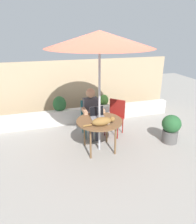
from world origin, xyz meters
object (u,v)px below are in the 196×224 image
object	(u,v)px
potted_plant_corner	(60,109)
patio_umbrella	(100,39)
person_seated	(91,111)
patio_table	(99,123)
chair_empty	(116,115)
potted_plant_by_chair	(104,105)
chair_occupied	(90,115)
laptop	(97,114)
cat	(103,121)
potted_plant_near_fence	(171,128)

from	to	relation	value
potted_plant_corner	patio_umbrella	bearing A→B (deg)	-69.16
potted_plant_corner	person_seated	bearing A→B (deg)	-58.26
patio_table	chair_empty	size ratio (longest dim) A/B	1.11
patio_table	potted_plant_corner	distance (m)	1.80
patio_table	potted_plant_by_chair	bearing A→B (deg)	68.83
patio_umbrella	person_seated	xyz separation A→B (m)	(-0.00, 0.64, -1.63)
chair_occupied	laptop	xyz separation A→B (m)	(0.01, -0.60, 0.26)
laptop	potted_plant_by_chair	distance (m)	1.86
chair_occupied	potted_plant_corner	size ratio (longest dim) A/B	1.11
cat	potted_plant_corner	xyz separation A→B (m)	(-0.63, 1.91, -0.36)
patio_umbrella	chair_empty	xyz separation A→B (m)	(0.62, 0.65, -1.80)
patio_umbrella	potted_plant_near_fence	bearing A→B (deg)	-5.17
person_seated	cat	distance (m)	0.89
laptop	potted_plant_near_fence	world-z (taller)	laptop
chair_occupied	chair_empty	distance (m)	0.64
chair_occupied	cat	distance (m)	1.08
chair_occupied	chair_empty	bearing A→B (deg)	-13.80
person_seated	cat	size ratio (longest dim) A/B	1.85
patio_umbrella	person_seated	bearing A→B (deg)	90.00
patio_table	person_seated	size ratio (longest dim) A/B	0.80
patio_table	potted_plant_corner	world-z (taller)	potted_plant_corner
chair_occupied	person_seated	xyz separation A→B (m)	(-0.00, -0.16, 0.17)
chair_occupied	potted_plant_by_chair	distance (m)	1.29
patio_umbrella	patio_table	bearing A→B (deg)	0.00
patio_umbrella	potted_plant_corner	size ratio (longest dim) A/B	3.14
patio_table	potted_plant_by_chair	world-z (taller)	patio_table
chair_occupied	person_seated	bearing A→B (deg)	-90.00
patio_table	chair_occupied	bearing A→B (deg)	90.00
patio_table	person_seated	bearing A→B (deg)	90.00
patio_table	chair_occupied	xyz separation A→B (m)	(0.00, 0.80, -0.14)
chair_occupied	cat	bearing A→B (deg)	-90.17
potted_plant_by_chair	cat	bearing A→B (deg)	-109.00
patio_table	patio_umbrella	xyz separation A→B (m)	(0.00, 0.00, 1.66)
potted_plant_near_fence	potted_plant_by_chair	world-z (taller)	potted_plant_near_fence
laptop	potted_plant_corner	size ratio (longest dim) A/B	0.40
laptop	patio_table	bearing A→B (deg)	-92.55
potted_plant_near_fence	potted_plant_by_chair	bearing A→B (deg)	115.61
potted_plant_by_chair	potted_plant_corner	xyz separation A→B (m)	(-1.35, -0.19, 0.08)
chair_empty	potted_plant_near_fence	world-z (taller)	chair_empty
chair_occupied	laptop	distance (m)	0.66
potted_plant_near_fence	potted_plant_corner	world-z (taller)	potted_plant_corner
patio_table	cat	bearing A→B (deg)	-90.73
patio_umbrella	potted_plant_by_chair	bearing A→B (deg)	68.83
chair_empty	potted_plant_near_fence	xyz separation A→B (m)	(1.06, -0.80, -0.14)
patio_table	cat	distance (m)	0.28
chair_empty	potted_plant_near_fence	distance (m)	1.33
laptop	cat	size ratio (longest dim) A/B	0.48
chair_empty	patio_table	bearing A→B (deg)	-133.97
person_seated	potted_plant_corner	world-z (taller)	person_seated
laptop	potted_plant_near_fence	bearing A→B (deg)	-11.72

